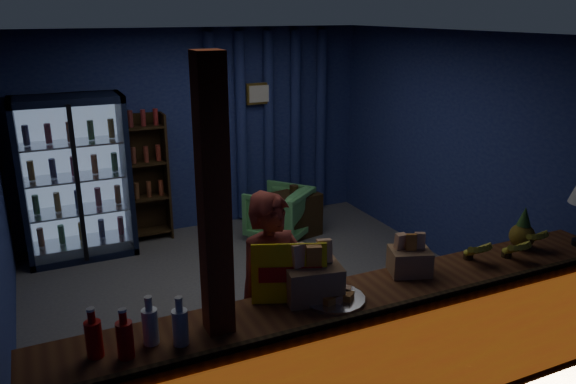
{
  "coord_description": "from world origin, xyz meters",
  "views": [
    {
      "loc": [
        -1.93,
        -4.79,
        2.79
      ],
      "look_at": [
        0.2,
        -0.2,
        1.15
      ],
      "focal_mm": 35.0,
      "sensor_mm": 36.0,
      "label": 1
    }
  ],
  "objects": [
    {
      "name": "side_table",
      "position": [
        1.01,
        1.36,
        0.28
      ],
      "size": [
        0.68,
        0.55,
        0.67
      ],
      "color": "#332310",
      "rests_on": "ground"
    },
    {
      "name": "green_chair",
      "position": [
        0.8,
        1.37,
        0.33
      ],
      "size": [
        1.0,
        1.0,
        0.66
      ],
      "primitive_type": "imported",
      "rotation": [
        0.0,
        0.0,
        3.81
      ],
      "color": "#58B060",
      "rests_on": "ground"
    },
    {
      "name": "room_walls",
      "position": [
        0.0,
        0.0,
        1.57
      ],
      "size": [
        4.6,
        4.6,
        4.6
      ],
      "color": "navy",
      "rests_on": "ground"
    },
    {
      "name": "pineapple",
      "position": [
        1.55,
        -1.78,
        1.09
      ],
      "size": [
        0.2,
        0.2,
        0.35
      ],
      "color": "olive",
      "rests_on": "counter"
    },
    {
      "name": "shopkeeper",
      "position": [
        -0.49,
        -1.42,
        0.8
      ],
      "size": [
        0.65,
        0.49,
        1.6
      ],
      "primitive_type": "imported",
      "rotation": [
        0.0,
        0.0,
        0.19
      ],
      "color": "maroon",
      "rests_on": "ground"
    },
    {
      "name": "bottle_shelf",
      "position": [
        -0.7,
        2.06,
        0.79
      ],
      "size": [
        0.5,
        0.28,
        1.6
      ],
      "color": "#332310",
      "rests_on": "ground"
    },
    {
      "name": "counter",
      "position": [
        0.0,
        -1.91,
        0.48
      ],
      "size": [
        4.4,
        0.57,
        0.99
      ],
      "color": "brown",
      "rests_on": "ground"
    },
    {
      "name": "pastry_tray",
      "position": [
        -0.25,
        -1.89,
        0.97
      ],
      "size": [
        0.42,
        0.42,
        0.07
      ],
      "color": "silver",
      "rests_on": "counter"
    },
    {
      "name": "ground",
      "position": [
        0.0,
        0.0,
        0.0
      ],
      "size": [
        4.6,
        4.6,
        0.0
      ],
      "primitive_type": "plane",
      "color": "#515154",
      "rests_on": "ground"
    },
    {
      "name": "yellow_sign",
      "position": [
        -0.52,
        -1.77,
        1.15
      ],
      "size": [
        0.5,
        0.27,
        0.4
      ],
      "color": "yellow",
      "rests_on": "counter"
    },
    {
      "name": "beverage_cooler",
      "position": [
        -1.55,
        1.92,
        0.93
      ],
      "size": [
        1.2,
        0.62,
        1.9
      ],
      "color": "black",
      "rests_on": "ground"
    },
    {
      "name": "soda_bottles",
      "position": [
        -1.53,
        -1.93,
        1.07
      ],
      "size": [
        0.56,
        0.17,
        0.3
      ],
      "color": "red",
      "rests_on": "counter"
    },
    {
      "name": "banana_bunches",
      "position": [
        1.32,
        -1.83,
        1.04
      ],
      "size": [
        0.86,
        0.32,
        0.19
      ],
      "color": "gold",
      "rests_on": "counter"
    },
    {
      "name": "curtain_folds",
      "position": [
        1.0,
        2.14,
        1.3
      ],
      "size": [
        1.74,
        0.14,
        2.5
      ],
      "color": "navy",
      "rests_on": "room_walls"
    },
    {
      "name": "snack_box_centre",
      "position": [
        0.46,
        -1.76,
        1.06
      ],
      "size": [
        0.35,
        0.32,
        0.3
      ],
      "color": "tan",
      "rests_on": "counter"
    },
    {
      "name": "snack_box_left",
      "position": [
        -0.36,
        -1.79,
        1.09
      ],
      "size": [
        0.42,
        0.37,
        0.39
      ],
      "color": "tan",
      "rests_on": "counter"
    },
    {
      "name": "support_post",
      "position": [
        -1.05,
        -1.9,
        1.3
      ],
      "size": [
        0.16,
        0.16,
        2.6
      ],
      "primitive_type": "cube",
      "color": "maroon",
      "rests_on": "ground"
    },
    {
      "name": "framed_picture",
      "position": [
        0.85,
        2.1,
        1.75
      ],
      "size": [
        0.36,
        0.04,
        0.28
      ],
      "color": "gold",
      "rests_on": "room_walls"
    }
  ]
}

